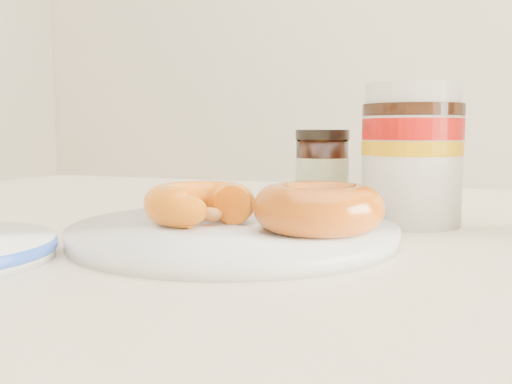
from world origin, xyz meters
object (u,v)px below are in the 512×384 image
at_px(plate, 234,231).
at_px(dining_table, 346,322).
at_px(donut_bitten, 200,203).
at_px(dark_jar, 322,174).
at_px(donut_whole, 319,208).
at_px(nutella_jar, 412,149).

bearing_deg(plate, dining_table, 41.81).
relative_size(donut_bitten, dark_jar, 1.02).
xyz_separation_m(donut_bitten, donut_whole, (0.10, -0.00, 0.00)).
bearing_deg(plate, donut_whole, -3.82).
relative_size(dining_table, plate, 5.22).
bearing_deg(donut_bitten, nutella_jar, 39.77).
bearing_deg(dark_jar, dining_table, -62.02).
bearing_deg(nutella_jar, dark_jar, 164.14).
bearing_deg(donut_whole, nutella_jar, 69.62).
xyz_separation_m(plate, nutella_jar, (0.13, 0.14, 0.07)).
bearing_deg(plate, donut_bitten, -174.40).
height_order(donut_bitten, nutella_jar, nutella_jar).
distance_m(nutella_jar, dark_jar, 0.10).
bearing_deg(dark_jar, nutella_jar, -15.86).
height_order(dining_table, donut_whole, donut_whole).
relative_size(plate, donut_whole, 2.66).
xyz_separation_m(dining_table, plate, (-0.08, -0.07, 0.09)).
relative_size(donut_whole, dark_jar, 1.11).
distance_m(dining_table, plate, 0.14).
xyz_separation_m(plate, donut_bitten, (-0.03, -0.00, 0.02)).
height_order(donut_bitten, dark_jar, dark_jar).
relative_size(nutella_jar, dark_jar, 1.47).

